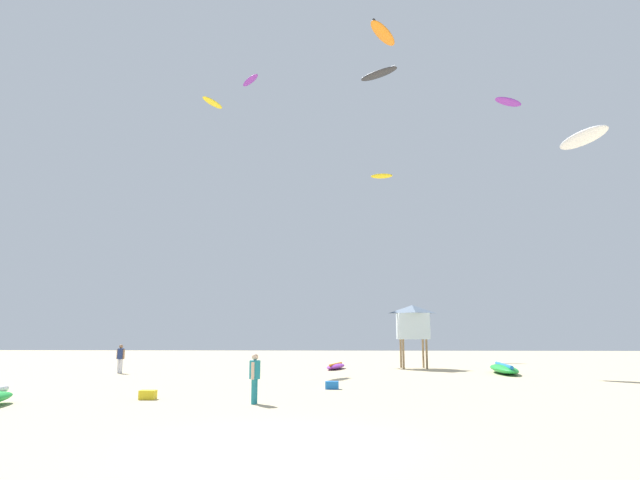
{
  "coord_description": "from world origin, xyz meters",
  "views": [
    {
      "loc": [
        1.26,
        -11.77,
        2.33
      ],
      "look_at": [
        0.0,
        21.78,
        8.11
      ],
      "focal_mm": 30.25,
      "sensor_mm": 36.0,
      "label": 1
    }
  ],
  "objects_px": {
    "person_foreground": "(255,374)",
    "kite_aloft_0": "(508,102)",
    "kite_grounded_mid": "(336,366)",
    "kite_aloft_8": "(383,33)",
    "kite_aloft_5": "(583,138)",
    "lifeguard_tower": "(413,322)",
    "kite_grounded_far": "(504,369)",
    "cooler_box": "(148,395)",
    "kite_aloft_7": "(382,176)",
    "person_midground": "(120,356)",
    "kite_aloft_4": "(213,103)",
    "gear_bag": "(332,385)",
    "kite_aloft_6": "(250,80)",
    "kite_aloft_3": "(379,74)"
  },
  "relations": [
    {
      "from": "person_foreground",
      "to": "kite_grounded_mid",
      "type": "bearing_deg",
      "value": 90.9
    },
    {
      "from": "kite_aloft_3",
      "to": "cooler_box",
      "type": "bearing_deg",
      "value": -116.42
    },
    {
      "from": "kite_aloft_4",
      "to": "kite_aloft_8",
      "type": "bearing_deg",
      "value": -39.23
    },
    {
      "from": "person_midground",
      "to": "kite_aloft_7",
      "type": "height_order",
      "value": "kite_aloft_7"
    },
    {
      "from": "kite_grounded_far",
      "to": "kite_aloft_8",
      "type": "bearing_deg",
      "value": -156.71
    },
    {
      "from": "lifeguard_tower",
      "to": "kite_aloft_5",
      "type": "height_order",
      "value": "kite_aloft_5"
    },
    {
      "from": "kite_grounded_far",
      "to": "kite_aloft_8",
      "type": "height_order",
      "value": "kite_aloft_8"
    },
    {
      "from": "kite_grounded_far",
      "to": "cooler_box",
      "type": "height_order",
      "value": "kite_grounded_far"
    },
    {
      "from": "kite_aloft_6",
      "to": "kite_aloft_8",
      "type": "xyz_separation_m",
      "value": [
        11.66,
        -21.93,
        -8.1
      ]
    },
    {
      "from": "person_midground",
      "to": "gear_bag",
      "type": "height_order",
      "value": "person_midground"
    },
    {
      "from": "person_foreground",
      "to": "kite_aloft_6",
      "type": "distance_m",
      "value": 42.81
    },
    {
      "from": "lifeguard_tower",
      "to": "gear_bag",
      "type": "bearing_deg",
      "value": -111.32
    },
    {
      "from": "kite_aloft_5",
      "to": "lifeguard_tower",
      "type": "bearing_deg",
      "value": 167.09
    },
    {
      "from": "kite_grounded_far",
      "to": "lifeguard_tower",
      "type": "xyz_separation_m",
      "value": [
        -4.58,
        4.38,
        2.78
      ]
    },
    {
      "from": "kite_aloft_5",
      "to": "kite_aloft_6",
      "type": "xyz_separation_m",
      "value": [
        -24.91,
        17.16,
        12.96
      ]
    },
    {
      "from": "person_midground",
      "to": "kite_aloft_5",
      "type": "bearing_deg",
      "value": -69.21
    },
    {
      "from": "kite_aloft_0",
      "to": "kite_aloft_6",
      "type": "xyz_separation_m",
      "value": [
        -26.22,
        -0.93,
        2.36
      ]
    },
    {
      "from": "gear_bag",
      "to": "kite_aloft_8",
      "type": "distance_m",
      "value": 20.63
    },
    {
      "from": "person_foreground",
      "to": "kite_aloft_0",
      "type": "height_order",
      "value": "kite_aloft_0"
    },
    {
      "from": "kite_aloft_8",
      "to": "kite_aloft_7",
      "type": "bearing_deg",
      "value": 85.98
    },
    {
      "from": "kite_aloft_6",
      "to": "kite_aloft_8",
      "type": "bearing_deg",
      "value": -61.99
    },
    {
      "from": "person_midground",
      "to": "lifeguard_tower",
      "type": "xyz_separation_m",
      "value": [
        17.65,
        4.92,
        2.09
      ]
    },
    {
      "from": "kite_aloft_0",
      "to": "kite_aloft_4",
      "type": "height_order",
      "value": "kite_aloft_0"
    },
    {
      "from": "kite_aloft_5",
      "to": "kite_aloft_6",
      "type": "distance_m",
      "value": 32.9
    },
    {
      "from": "gear_bag",
      "to": "kite_aloft_3",
      "type": "distance_m",
      "value": 27.69
    },
    {
      "from": "person_midground",
      "to": "kite_grounded_mid",
      "type": "height_order",
      "value": "person_midground"
    },
    {
      "from": "kite_aloft_0",
      "to": "kite_aloft_5",
      "type": "distance_m",
      "value": 21.0
    },
    {
      "from": "cooler_box",
      "to": "kite_aloft_4",
      "type": "xyz_separation_m",
      "value": [
        -3.1,
        20.02,
        19.97
      ]
    },
    {
      "from": "kite_aloft_5",
      "to": "person_foreground",
      "type": "bearing_deg",
      "value": -140.14
    },
    {
      "from": "kite_aloft_8",
      "to": "kite_aloft_0",
      "type": "bearing_deg",
      "value": 57.51
    },
    {
      "from": "gear_bag",
      "to": "kite_aloft_4",
      "type": "bearing_deg",
      "value": 120.5
    },
    {
      "from": "person_midground",
      "to": "kite_aloft_6",
      "type": "distance_m",
      "value": 33.4
    },
    {
      "from": "kite_grounded_mid",
      "to": "kite_aloft_3",
      "type": "bearing_deg",
      "value": 48.4
    },
    {
      "from": "kite_aloft_4",
      "to": "kite_aloft_5",
      "type": "height_order",
      "value": "kite_aloft_4"
    },
    {
      "from": "kite_grounded_mid",
      "to": "kite_aloft_7",
      "type": "distance_m",
      "value": 25.1
    },
    {
      "from": "person_midground",
      "to": "lifeguard_tower",
      "type": "relative_size",
      "value": 0.4
    },
    {
      "from": "person_midground",
      "to": "kite_aloft_8",
      "type": "distance_m",
      "value": 24.38
    },
    {
      "from": "kite_aloft_4",
      "to": "person_midground",
      "type": "bearing_deg",
      "value": -110.28
    },
    {
      "from": "kite_grounded_mid",
      "to": "kite_aloft_8",
      "type": "bearing_deg",
      "value": -65.34
    },
    {
      "from": "kite_aloft_6",
      "to": "person_foreground",
      "type": "bearing_deg",
      "value": -79.33
    },
    {
      "from": "gear_bag",
      "to": "kite_aloft_7",
      "type": "distance_m",
      "value": 34.76
    },
    {
      "from": "kite_grounded_mid",
      "to": "kite_aloft_8",
      "type": "height_order",
      "value": "kite_aloft_8"
    },
    {
      "from": "person_midground",
      "to": "cooler_box",
      "type": "distance_m",
      "value": 13.59
    },
    {
      "from": "kite_aloft_8",
      "to": "kite_aloft_4",
      "type": "bearing_deg",
      "value": 140.77
    },
    {
      "from": "cooler_box",
      "to": "kite_aloft_0",
      "type": "relative_size",
      "value": 0.15
    },
    {
      "from": "kite_aloft_6",
      "to": "kite_grounded_mid",
      "type": "bearing_deg",
      "value": -60.68
    },
    {
      "from": "kite_aloft_6",
      "to": "kite_aloft_5",
      "type": "bearing_deg",
      "value": -34.56
    },
    {
      "from": "kite_aloft_0",
      "to": "kite_aloft_5",
      "type": "relative_size",
      "value": 0.81
    },
    {
      "from": "person_midground",
      "to": "cooler_box",
      "type": "bearing_deg",
      "value": -137.7
    },
    {
      "from": "kite_grounded_far",
      "to": "lifeguard_tower",
      "type": "height_order",
      "value": "lifeguard_tower"
    }
  ]
}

